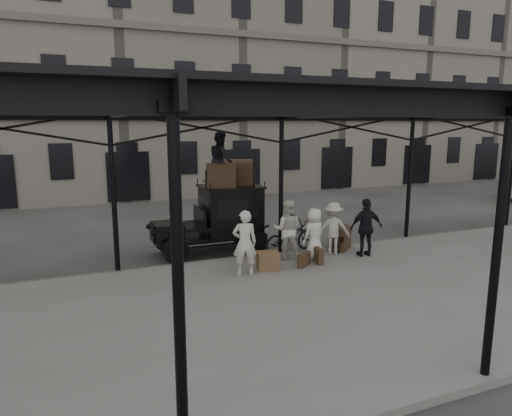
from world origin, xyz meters
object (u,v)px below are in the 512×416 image
(taxi, at_px, (222,216))
(porter_left, at_px, (245,243))
(porter_official, at_px, (366,227))
(steamer_trunk_platform, at_px, (340,239))
(bicycle, at_px, (290,237))
(steamer_trunk_roof_near, at_px, (221,177))

(taxi, height_order, porter_left, taxi)
(porter_official, bearing_deg, steamer_trunk_platform, -65.63)
(bicycle, bearing_deg, taxi, 38.66)
(porter_official, distance_m, steamer_trunk_platform, 1.17)
(steamer_trunk_roof_near, bearing_deg, porter_official, -20.63)
(porter_left, bearing_deg, taxi, -81.06)
(steamer_trunk_roof_near, height_order, steamer_trunk_platform, steamer_trunk_roof_near)
(porter_left, xyz_separation_m, steamer_trunk_roof_near, (0.21, 2.63, 1.47))
(taxi, xyz_separation_m, bicycle, (1.81, -1.39, -0.54))
(steamer_trunk_platform, bearing_deg, porter_left, 155.94)
(porter_left, xyz_separation_m, steamer_trunk_platform, (3.78, 1.24, -0.57))
(porter_official, distance_m, steamer_trunk_roof_near, 4.76)
(taxi, distance_m, steamer_trunk_platform, 3.92)
(steamer_trunk_roof_near, bearing_deg, bicycle, -20.18)
(steamer_trunk_roof_near, relative_size, steamer_trunk_platform, 1.01)
(taxi, bearing_deg, porter_official, -34.77)
(taxi, distance_m, steamer_trunk_roof_near, 1.33)
(porter_left, bearing_deg, steamer_trunk_roof_near, -79.86)
(taxi, relative_size, steamer_trunk_roof_near, 4.13)
(steamer_trunk_platform, bearing_deg, taxi, 112.61)
(steamer_trunk_platform, bearing_deg, porter_official, -115.65)
(bicycle, distance_m, steamer_trunk_platform, 1.71)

